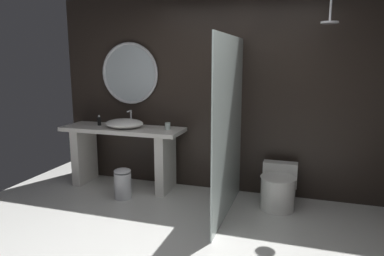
% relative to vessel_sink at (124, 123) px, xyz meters
% --- Properties ---
extents(back_wall_panel, '(4.80, 0.10, 2.60)m').
position_rel_vessel_sink_xyz_m(back_wall_panel, '(1.35, 0.37, 0.40)').
color(back_wall_panel, black).
rests_on(back_wall_panel, ground_plane).
extents(vanity_counter, '(1.69, 0.56, 0.84)m').
position_rel_vessel_sink_xyz_m(vanity_counter, '(-0.04, 0.02, -0.36)').
color(vanity_counter, silver).
rests_on(vanity_counter, ground_plane).
extents(vessel_sink, '(0.53, 0.44, 0.22)m').
position_rel_vessel_sink_xyz_m(vessel_sink, '(0.00, 0.00, 0.00)').
color(vessel_sink, white).
rests_on(vessel_sink, vanity_counter).
extents(tumbler_cup, '(0.07, 0.07, 0.09)m').
position_rel_vessel_sink_xyz_m(tumbler_cup, '(0.61, 0.06, -0.01)').
color(tumbler_cup, silver).
rests_on(tumbler_cup, vanity_counter).
extents(soap_dispenser, '(0.05, 0.05, 0.14)m').
position_rel_vessel_sink_xyz_m(soap_dispenser, '(-0.43, 0.06, 0.00)').
color(soap_dispenser, black).
rests_on(soap_dispenser, vanity_counter).
extents(round_wall_mirror, '(0.86, 0.04, 0.86)m').
position_rel_vessel_sink_xyz_m(round_wall_mirror, '(-0.04, 0.28, 0.66)').
color(round_wall_mirror, silver).
extents(shower_glass_panel, '(0.02, 1.48, 2.02)m').
position_rel_vessel_sink_xyz_m(shower_glass_panel, '(1.54, -0.42, 0.10)').
color(shower_glass_panel, silver).
rests_on(shower_glass_panel, ground_plane).
extents(rain_shower_head, '(0.19, 0.19, 0.37)m').
position_rel_vessel_sink_xyz_m(rain_shower_head, '(2.53, -0.10, 1.28)').
color(rain_shower_head, silver).
extents(toilet, '(0.42, 0.59, 0.50)m').
position_rel_vessel_sink_xyz_m(toilet, '(2.08, -0.07, -0.67)').
color(toilet, white).
rests_on(toilet, ground_plane).
extents(waste_bin, '(0.22, 0.22, 0.40)m').
position_rel_vessel_sink_xyz_m(waste_bin, '(0.16, -0.39, -0.70)').
color(waste_bin, silver).
rests_on(waste_bin, ground_plane).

